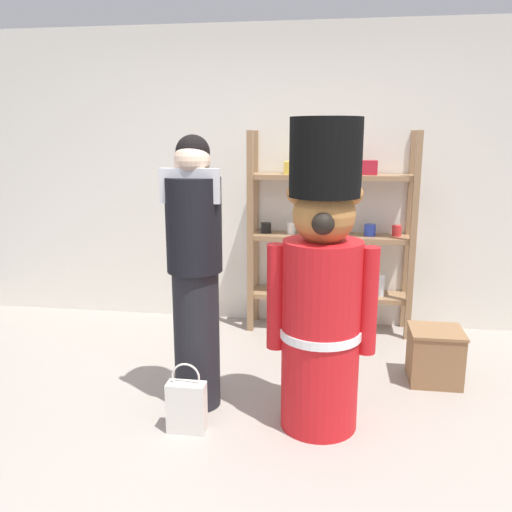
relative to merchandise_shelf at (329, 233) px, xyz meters
The scene contains 7 objects.
ground_plane 2.19m from the merchandise_shelf, 101.02° to the right, with size 6.40×6.40×0.00m, color #9E9389.
back_wall 0.63m from the merchandise_shelf, 150.52° to the left, with size 6.40×0.12×2.60m, color silver.
merchandise_shelf is the anchor object (origin of this frame).
teddy_bear_guard 1.63m from the merchandise_shelf, 90.68° to the right, with size 0.62×0.47×1.78m.
person_shopper 1.69m from the merchandise_shelf, 117.84° to the right, with size 0.35×0.33×1.69m.
shopping_bag 2.10m from the merchandise_shelf, 112.94° to the right, with size 0.22×0.10×0.42m.
display_crate 1.38m from the merchandise_shelf, 51.18° to the right, with size 0.36×0.34×0.38m.
Camera 1 is at (0.42, -2.56, 1.69)m, focal length 37.51 mm.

